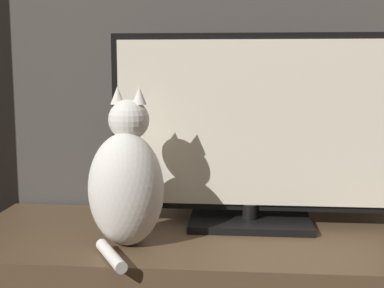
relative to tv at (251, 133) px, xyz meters
The scene contains 2 objects.
tv is the anchor object (origin of this frame).
cat 0.38m from the tv, 148.76° to the right, with size 0.21×0.30×0.40m.
Camera 1 is at (-0.06, -0.47, 0.88)m, focal length 50.00 mm.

